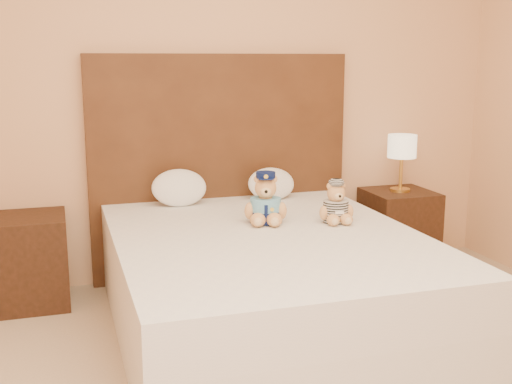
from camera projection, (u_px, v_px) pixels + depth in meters
bed at (268, 283)px, 3.47m from camera, size 1.60×2.00×0.55m
headboard at (221, 167)px, 4.32m from camera, size 1.75×0.08×1.50m
nightstand_left at (29, 261)px, 3.86m from camera, size 0.45×0.45×0.55m
nightstand_right at (398, 229)px, 4.58m from camera, size 0.45×0.45×0.55m
lamp at (402, 149)px, 4.47m from camera, size 0.20×0.20×0.40m
teddy_police at (266, 198)px, 3.62m from camera, size 0.31×0.30×0.29m
teddy_prisoner at (336, 202)px, 3.64m from camera, size 0.23×0.22×0.24m
pillow_left at (179, 186)px, 4.07m from camera, size 0.35×0.23×0.25m
pillow_right at (271, 182)px, 4.26m from camera, size 0.32×0.21×0.23m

